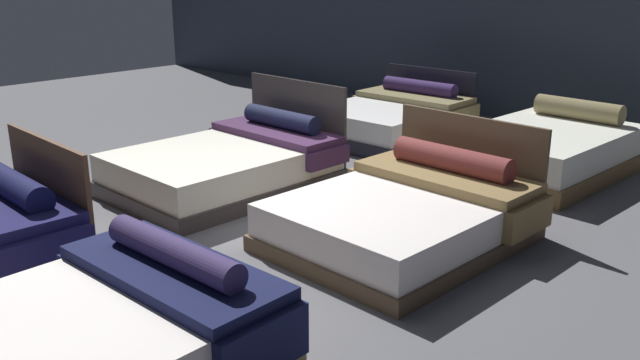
{
  "coord_description": "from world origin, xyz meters",
  "views": [
    {
      "loc": [
        4.2,
        -3.89,
        2.22
      ],
      "look_at": [
        0.22,
        0.37,
        0.36
      ],
      "focal_mm": 38.1,
      "sensor_mm": 36.0,
      "label": 1
    }
  ],
  "objects_px": {
    "bed_5": "(546,150)",
    "bed_1": "(83,346)",
    "bed_2": "(229,164)",
    "bed_4": "(393,119)",
    "bed_3": "(408,213)"
  },
  "relations": [
    {
      "from": "bed_1",
      "to": "bed_2",
      "type": "bearing_deg",
      "value": 126.5
    },
    {
      "from": "bed_2",
      "to": "bed_4",
      "type": "xyz_separation_m",
      "value": [
        -0.06,
        2.86,
        0.01
      ]
    },
    {
      "from": "bed_1",
      "to": "bed_3",
      "type": "relative_size",
      "value": 1.0
    },
    {
      "from": "bed_1",
      "to": "bed_3",
      "type": "bearing_deg",
      "value": 87.66
    },
    {
      "from": "bed_2",
      "to": "bed_5",
      "type": "bearing_deg",
      "value": 53.29
    },
    {
      "from": "bed_2",
      "to": "bed_5",
      "type": "height_order",
      "value": "bed_2"
    },
    {
      "from": "bed_1",
      "to": "bed_4",
      "type": "relative_size",
      "value": 1.04
    },
    {
      "from": "bed_3",
      "to": "bed_4",
      "type": "bearing_deg",
      "value": 131.16
    },
    {
      "from": "bed_4",
      "to": "bed_5",
      "type": "xyz_separation_m",
      "value": [
        2.21,
        -0.12,
        0.0
      ]
    },
    {
      "from": "bed_2",
      "to": "bed_4",
      "type": "height_order",
      "value": "bed_2"
    },
    {
      "from": "bed_1",
      "to": "bed_4",
      "type": "distance_m",
      "value": 6.04
    },
    {
      "from": "bed_2",
      "to": "bed_4",
      "type": "relative_size",
      "value": 1.1
    },
    {
      "from": "bed_5",
      "to": "bed_1",
      "type": "bearing_deg",
      "value": -87.63
    },
    {
      "from": "bed_1",
      "to": "bed_4",
      "type": "bearing_deg",
      "value": 110.34
    },
    {
      "from": "bed_2",
      "to": "bed_4",
      "type": "distance_m",
      "value": 2.86
    }
  ]
}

